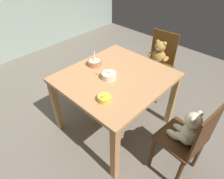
% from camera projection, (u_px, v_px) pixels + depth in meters
% --- Properties ---
extents(ground_plane, '(5.20, 5.20, 0.04)m').
position_uv_depth(ground_plane, '(115.00, 125.00, 2.48)').
color(ground_plane, '#72685C').
extents(dining_table, '(1.08, 1.00, 0.74)m').
position_uv_depth(dining_table, '(115.00, 84.00, 2.07)').
color(dining_table, tan).
rests_on(dining_table, ground_plane).
extents(teddy_chair_near_front, '(0.42, 0.40, 0.90)m').
position_uv_depth(teddy_chair_near_front, '(188.00, 134.00, 1.67)').
color(teddy_chair_near_front, '#492C17').
rests_on(teddy_chair_near_front, ground_plane).
extents(teddy_chair_near_right, '(0.42, 0.42, 0.90)m').
position_uv_depth(teddy_chair_near_right, '(158.00, 59.00, 2.66)').
color(teddy_chair_near_right, '#5A3714').
rests_on(teddy_chair_near_right, ground_plane).
extents(porridge_bowl_terracotta_far_center, '(0.16, 0.16, 0.14)m').
position_uv_depth(porridge_bowl_terracotta_far_center, '(94.00, 63.00, 2.16)').
color(porridge_bowl_terracotta_far_center, '#B0724E').
rests_on(porridge_bowl_terracotta_far_center, dining_table).
extents(porridge_bowl_yellow_near_left, '(0.12, 0.12, 0.11)m').
position_uv_depth(porridge_bowl_yellow_near_left, '(104.00, 98.00, 1.70)').
color(porridge_bowl_yellow_near_left, yellow).
rests_on(porridge_bowl_yellow_near_left, dining_table).
extents(porridge_bowl_cream_center, '(0.15, 0.15, 0.14)m').
position_uv_depth(porridge_bowl_cream_center, '(109.00, 75.00, 1.96)').
color(porridge_bowl_cream_center, beige).
rests_on(porridge_bowl_cream_center, dining_table).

